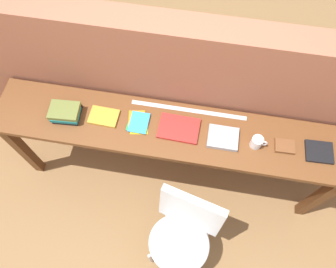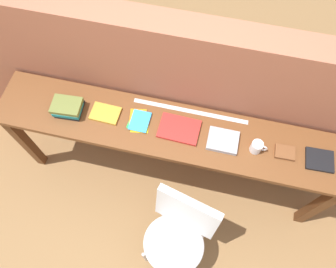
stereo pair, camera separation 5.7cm
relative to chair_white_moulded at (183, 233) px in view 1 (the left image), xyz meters
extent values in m
plane|color=olive|center=(-0.20, 0.31, -0.53)|extent=(40.00, 40.00, 0.00)
cube|color=#9E5B42|center=(-0.20, 0.95, 0.24)|extent=(6.00, 0.20, 1.53)
cube|color=brown|center=(-0.20, 0.61, 0.33)|extent=(2.50, 0.44, 0.04)
cube|color=#5B341A|center=(-1.39, 0.45, -0.11)|extent=(0.07, 0.07, 0.84)
cube|color=#5B341A|center=(0.99, 0.45, -0.11)|extent=(0.07, 0.07, 0.84)
cube|color=#5B341A|center=(-1.39, 0.77, -0.11)|extent=(0.07, 0.07, 0.84)
cube|color=#5B341A|center=(0.99, 0.77, -0.11)|extent=(0.07, 0.07, 0.84)
ellipsoid|color=silver|center=(-0.02, -0.07, -0.08)|extent=(0.53, 0.51, 0.08)
cube|color=silver|center=(0.03, 0.12, 0.16)|extent=(0.45, 0.21, 0.40)
cylinder|color=#B2B2B7|center=(-0.21, -0.18, -0.32)|extent=(0.02, 0.02, 0.41)
cylinder|color=#B2B2B7|center=(-0.14, 0.13, -0.32)|extent=(0.02, 0.02, 0.41)
cylinder|color=#B2B2B7|center=(0.18, 0.05, -0.32)|extent=(0.02, 0.02, 0.41)
cube|color=black|center=(-0.93, 0.60, 0.37)|extent=(0.19, 0.17, 0.03)
cube|color=#19757A|center=(-0.93, 0.58, 0.39)|extent=(0.20, 0.15, 0.03)
cube|color=olive|center=(-0.93, 0.59, 0.42)|extent=(0.21, 0.16, 0.03)
cube|color=gold|center=(-0.67, 0.63, 0.36)|extent=(0.21, 0.15, 0.02)
cube|color=yellow|center=(-0.41, 0.61, 0.35)|extent=(0.14, 0.18, 0.00)
cube|color=purple|center=(-0.42, 0.62, 0.36)|extent=(0.13, 0.16, 0.00)
cube|color=green|center=(-0.44, 0.62, 0.36)|extent=(0.12, 0.16, 0.00)
cube|color=orange|center=(-0.44, 0.64, 0.36)|extent=(0.14, 0.16, 0.00)
cube|color=#3399D8|center=(-0.42, 0.62, 0.37)|extent=(0.13, 0.17, 0.00)
cube|color=red|center=(-0.14, 0.62, 0.36)|extent=(0.28, 0.20, 0.02)
cube|color=#9E9EA3|center=(0.17, 0.60, 0.37)|extent=(0.21, 0.17, 0.03)
cylinder|color=white|center=(0.39, 0.59, 0.40)|extent=(0.08, 0.08, 0.09)
torus|color=white|center=(0.43, 0.59, 0.40)|extent=(0.06, 0.01, 0.06)
cube|color=brown|center=(0.58, 0.61, 0.37)|extent=(0.13, 0.10, 0.02)
cube|color=black|center=(0.81, 0.61, 0.36)|extent=(0.19, 0.16, 0.02)
cube|color=silver|center=(-0.09, 0.78, 0.35)|extent=(0.82, 0.03, 0.00)
camera|label=1|loc=(-0.04, -0.40, 2.36)|focal=35.00mm
camera|label=2|loc=(0.02, -0.39, 2.36)|focal=35.00mm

